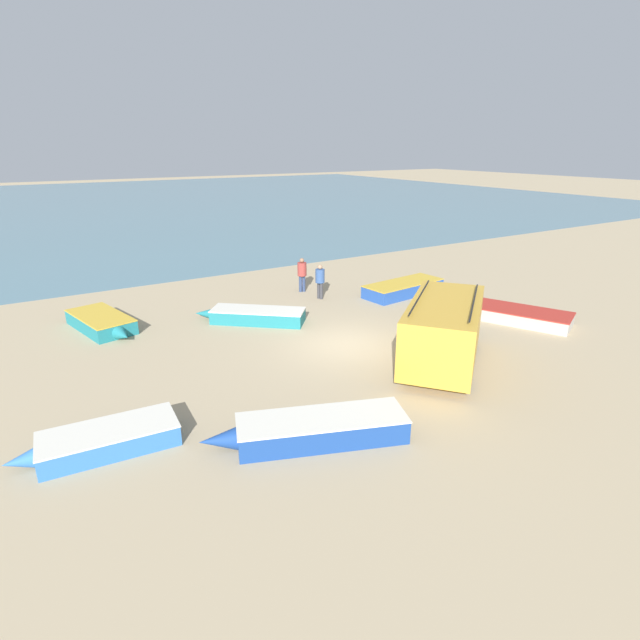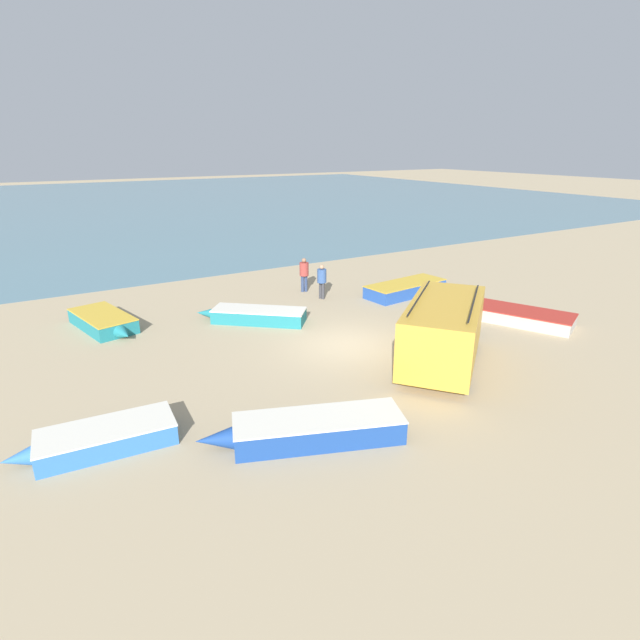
{
  "view_description": "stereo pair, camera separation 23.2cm",
  "coord_description": "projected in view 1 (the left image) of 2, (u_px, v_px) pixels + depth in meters",
  "views": [
    {
      "loc": [
        -9.47,
        -13.54,
        6.78
      ],
      "look_at": [
        -0.92,
        0.44,
        1.0
      ],
      "focal_mm": 28.0,
      "sensor_mm": 36.0,
      "label": 1
    },
    {
      "loc": [
        -9.27,
        -13.66,
        6.78
      ],
      "look_at": [
        -0.92,
        0.44,
        1.0
      ],
      "focal_mm": 28.0,
      "sensor_mm": 36.0,
      "label": 2
    }
  ],
  "objects": [
    {
      "name": "fishing_rowboat_3",
      "position": [
        314.0,
        429.0,
        12.0
      ],
      "size": [
        4.96,
        2.6,
        0.61
      ],
      "rotation": [
        0.0,
        0.0,
        2.79
      ],
      "color": "navy",
      "rests_on": "ground_plane"
    },
    {
      "name": "fishing_rowboat_1",
      "position": [
        104.0,
        440.0,
        11.63
      ],
      "size": [
        3.77,
        1.51,
        0.53
      ],
      "rotation": [
        0.0,
        0.0,
        3.08
      ],
      "color": "#2D66AD",
      "rests_on": "ground_plane"
    },
    {
      "name": "ground_plane",
      "position": [
        348.0,
        345.0,
        17.81
      ],
      "size": [
        200.0,
        200.0,
        0.0
      ],
      "primitive_type": "plane",
      "color": "tan"
    },
    {
      "name": "fishing_rowboat_0",
      "position": [
        254.0,
        316.0,
        20.07
      ],
      "size": [
        4.01,
        3.53,
        0.55
      ],
      "rotation": [
        0.0,
        0.0,
        2.45
      ],
      "color": "#1E757F",
      "rests_on": "ground_plane"
    },
    {
      "name": "fishing_rowboat_2",
      "position": [
        406.0,
        288.0,
        23.86
      ],
      "size": [
        5.06,
        1.97,
        0.6
      ],
      "rotation": [
        0.0,
        0.0,
        0.11
      ],
      "color": "#234CA3",
      "rests_on": "ground_plane"
    },
    {
      "name": "fisherman_0",
      "position": [
        320.0,
        279.0,
        22.88
      ],
      "size": [
        0.42,
        0.42,
        1.61
      ],
      "rotation": [
        0.0,
        0.0,
        0.25
      ],
      "color": "#38383D",
      "rests_on": "ground_plane"
    },
    {
      "name": "fisherman_1",
      "position": [
        302.0,
        272.0,
        23.99
      ],
      "size": [
        0.44,
        0.44,
        1.66
      ],
      "rotation": [
        0.0,
        0.0,
        4.45
      ],
      "color": "navy",
      "rests_on": "ground_plane"
    },
    {
      "name": "parked_van",
      "position": [
        444.0,
        330.0,
        15.98
      ],
      "size": [
        5.16,
        4.73,
        2.25
      ],
      "rotation": [
        0.0,
        0.0,
        0.68
      ],
      "color": "gold",
      "rests_on": "ground_plane"
    },
    {
      "name": "sea_water",
      "position": [
        102.0,
        204.0,
        59.63
      ],
      "size": [
        120.0,
        80.0,
        0.01
      ],
      "primitive_type": "cube",
      "color": "slate",
      "rests_on": "ground_plane"
    },
    {
      "name": "fishing_rowboat_4",
      "position": [
        102.0,
        323.0,
        19.25
      ],
      "size": [
        2.23,
        4.05,
        0.57
      ],
      "rotation": [
        0.0,
        0.0,
        4.95
      ],
      "color": "#1E757F",
      "rests_on": "ground_plane"
    },
    {
      "name": "fishing_rowboat_5",
      "position": [
        513.0,
        314.0,
        20.26
      ],
      "size": [
        3.24,
        4.98,
        0.52
      ],
      "rotation": [
        0.0,
        0.0,
        2.01
      ],
      "color": "#ADA89E",
      "rests_on": "ground_plane"
    }
  ]
}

